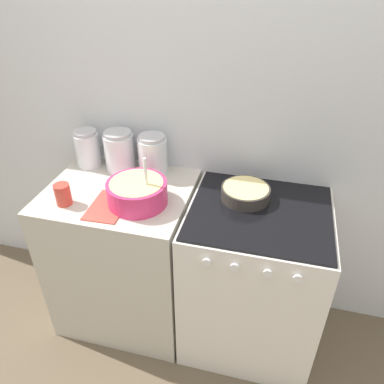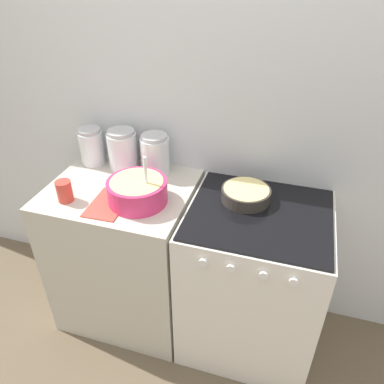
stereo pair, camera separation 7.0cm
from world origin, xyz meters
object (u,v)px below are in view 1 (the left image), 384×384
object	(u,v)px
baking_pan	(245,192)
storage_jar_right	(153,158)
stove	(252,278)
storage_jar_left	(88,151)
storage_jar_middle	(120,154)
tin_can	(63,194)
mixing_bowl	(137,191)

from	to	relation	value
baking_pan	storage_jar_right	distance (m)	0.54
stove	baking_pan	world-z (taller)	baking_pan
storage_jar_left	storage_jar_middle	world-z (taller)	storage_jar_middle
storage_jar_left	tin_can	distance (m)	0.40
stove	storage_jar_right	world-z (taller)	storage_jar_right
storage_jar_middle	tin_can	world-z (taller)	storage_jar_middle
stove	mixing_bowl	size ratio (longest dim) A/B	3.11
baking_pan	storage_jar_right	size ratio (longest dim) A/B	1.08
baking_pan	tin_can	xyz separation A→B (m)	(-0.86, -0.27, 0.02)
stove	storage_jar_middle	world-z (taller)	storage_jar_middle
stove	tin_can	xyz separation A→B (m)	(-0.94, -0.18, 0.51)
storage_jar_middle	tin_can	distance (m)	0.41
mixing_bowl	storage_jar_middle	bearing A→B (deg)	126.41
mixing_bowl	storage_jar_left	size ratio (longest dim) A/B	1.39
storage_jar_middle	mixing_bowl	bearing A→B (deg)	-53.59
mixing_bowl	baking_pan	bearing A→B (deg)	18.30
storage_jar_left	baking_pan	bearing A→B (deg)	-7.58
storage_jar_right	storage_jar_middle	bearing A→B (deg)	-180.00
stove	mixing_bowl	bearing A→B (deg)	-172.42
baking_pan	tin_can	bearing A→B (deg)	-162.68
storage_jar_middle	storage_jar_right	xyz separation A→B (m)	(0.20, 0.00, -0.00)
stove	storage_jar_left	xyz separation A→B (m)	(-1.00, 0.21, 0.55)
mixing_bowl	storage_jar_left	bearing A→B (deg)	144.65
storage_jar_middle	storage_jar_right	distance (m)	0.20
mixing_bowl	tin_can	bearing A→B (deg)	-164.14
storage_jar_right	tin_can	world-z (taller)	storage_jar_right
tin_can	mixing_bowl	bearing A→B (deg)	15.86
storage_jar_middle	tin_can	size ratio (longest dim) A/B	2.08
tin_can	baking_pan	bearing A→B (deg)	17.32
baking_pan	storage_jar_right	bearing A→B (deg)	166.96
baking_pan	storage_jar_middle	distance (m)	0.74
mixing_bowl	storage_jar_middle	xyz separation A→B (m)	(-0.21, 0.29, 0.03)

